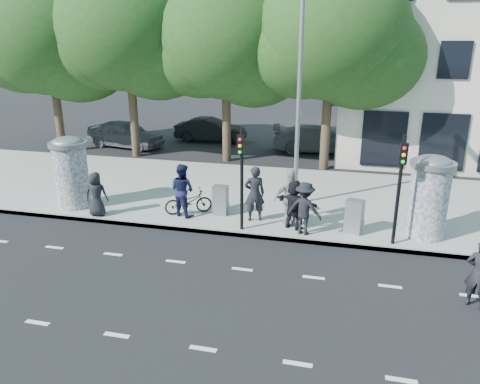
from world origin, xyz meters
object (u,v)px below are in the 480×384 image
(ped_d, at_px, (305,208))
(man_road, at_px, (479,274))
(street_lamp, at_px, (299,79))
(car_right, at_px, (318,139))
(ped_a, at_px, (96,194))
(ad_column_left, at_px, (71,170))
(ad_column_right, at_px, (429,195))
(traffic_pole_far, at_px, (400,180))
(ped_c, at_px, (182,190))
(ped_b, at_px, (255,194))
(ped_e, at_px, (291,198))
(car_mid, at_px, (211,130))
(cabinet_right, at_px, (354,217))
(traffic_pole_near, at_px, (241,169))
(cabinet_left, at_px, (221,200))
(ped_f, at_px, (294,205))
(bicycle, at_px, (188,202))
(car_left, at_px, (125,134))

(ped_d, relative_size, man_road, 0.98)
(street_lamp, xyz_separation_m, car_right, (0.12, 9.19, -4.07))
(ped_a, relative_size, man_road, 0.90)
(ad_column_left, height_order, ad_column_right, same)
(traffic_pole_far, height_order, ped_d, traffic_pole_far)
(traffic_pole_far, bearing_deg, ped_d, 176.50)
(ped_a, height_order, ped_c, ped_c)
(ad_column_right, bearing_deg, ad_column_left, -179.08)
(ad_column_right, relative_size, street_lamp, 0.33)
(ped_b, bearing_deg, ped_e, 153.76)
(car_mid, bearing_deg, man_road, -144.78)
(ad_column_right, height_order, street_lamp, street_lamp)
(man_road, height_order, cabinet_right, man_road)
(ped_b, bearing_deg, traffic_pole_near, 56.13)
(street_lamp, relative_size, ped_d, 4.61)
(traffic_pole_far, bearing_deg, cabinet_left, 168.55)
(ped_d, relative_size, car_mid, 0.41)
(traffic_pole_near, distance_m, ped_c, 2.70)
(ped_a, height_order, ped_d, ped_d)
(cabinet_left, bearing_deg, ped_f, -10.99)
(traffic_pole_near, height_order, traffic_pole_far, same)
(cabinet_right, bearing_deg, ad_column_left, -162.43)
(cabinet_left, distance_m, cabinet_right, 4.68)
(ped_c, bearing_deg, ad_column_right, -158.24)
(ped_f, bearing_deg, traffic_pole_near, 42.82)
(ped_c, xyz_separation_m, car_right, (3.84, 11.25, -0.37))
(street_lamp, distance_m, ped_b, 4.31)
(ad_column_left, height_order, bicycle, ad_column_left)
(traffic_pole_far, relative_size, ped_c, 1.80)
(ped_c, xyz_separation_m, ped_e, (3.83, -0.02, 0.04))
(ped_b, height_order, ped_d, ped_b)
(ad_column_left, xyz_separation_m, traffic_pole_far, (11.40, -0.71, 0.69))
(ped_b, distance_m, car_mid, 13.32)
(ped_c, bearing_deg, car_left, -33.08)
(street_lamp, distance_m, car_mid, 12.82)
(ped_a, bearing_deg, ad_column_left, -38.29)
(man_road, bearing_deg, ped_c, 4.53)
(ad_column_right, xyz_separation_m, cabinet_right, (-2.20, -0.28, -0.83))
(car_mid, bearing_deg, traffic_pole_far, -143.77)
(car_left, xyz_separation_m, car_right, (10.93, 1.52, -0.06))
(ped_d, distance_m, ped_f, 0.54)
(ped_d, relative_size, ped_e, 0.89)
(traffic_pole_near, xyz_separation_m, cabinet_right, (3.60, 0.62, -1.52))
(man_road, bearing_deg, ped_e, -8.95)
(traffic_pole_near, bearing_deg, ped_e, 26.47)
(bicycle, bearing_deg, car_right, -47.07)
(ped_a, height_order, car_right, ped_a)
(ped_d, bearing_deg, cabinet_left, -1.27)
(ped_e, height_order, ped_f, ped_e)
(bicycle, bearing_deg, ped_d, -129.50)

